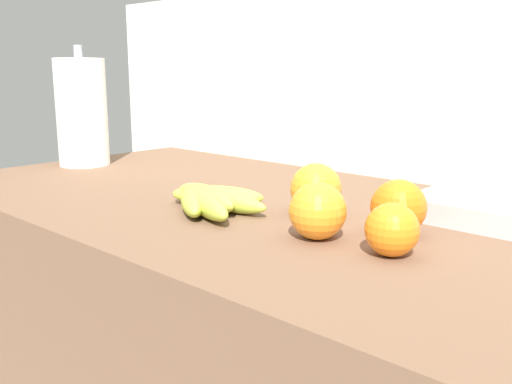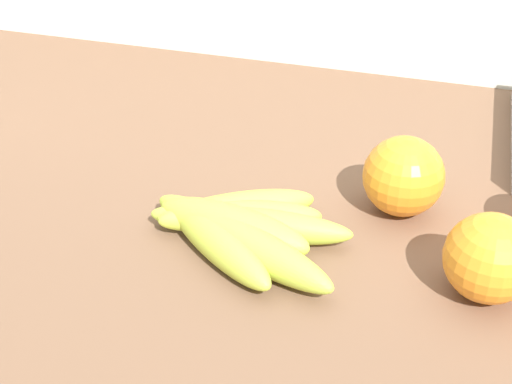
{
  "view_description": "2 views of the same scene",
  "coord_description": "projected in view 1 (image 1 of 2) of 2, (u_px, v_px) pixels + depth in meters",
  "views": [
    {
      "loc": [
        0.58,
        -0.73,
        1.11
      ],
      "look_at": [
        -0.03,
        -0.08,
        0.92
      ],
      "focal_mm": 40.32,
      "sensor_mm": 36.0,
      "label": 1
    },
    {
      "loc": [
        0.06,
        -0.63,
        1.3
      ],
      "look_at": [
        -0.11,
        -0.06,
        0.91
      ],
      "focal_mm": 49.12,
      "sensor_mm": 36.0,
      "label": 2
    }
  ],
  "objects": [
    {
      "name": "wall_back",
      "position": [
        405.0,
        279.0,
        1.28
      ],
      "size": [
        1.96,
        0.06,
        1.3
      ],
      "primitive_type": "cube",
      "color": "silver",
      "rests_on": "ground"
    },
    {
      "name": "banana_bunch",
      "position": [
        208.0,
        199.0,
        0.96
      ],
      "size": [
        0.22,
        0.18,
        0.04
      ],
      "color": "#B7CA3F",
      "rests_on": "counter"
    },
    {
      "name": "orange_center",
      "position": [
        398.0,
        207.0,
        0.82
      ],
      "size": [
        0.08,
        0.08,
        0.08
      ],
      "primitive_type": "sphere",
      "color": "orange",
      "rests_on": "counter"
    },
    {
      "name": "orange_back_right",
      "position": [
        316.0,
        189.0,
        0.93
      ],
      "size": [
        0.08,
        0.08,
        0.08
      ],
      "primitive_type": "sphere",
      "color": "orange",
      "rests_on": "counter"
    },
    {
      "name": "orange_far_right",
      "position": [
        392.0,
        230.0,
        0.73
      ],
      "size": [
        0.07,
        0.07,
        0.07
      ],
      "primitive_type": "sphere",
      "color": "orange",
      "rests_on": "counter"
    },
    {
      "name": "orange_right",
      "position": [
        318.0,
        211.0,
        0.8
      ],
      "size": [
        0.08,
        0.08,
        0.08
      ],
      "primitive_type": "sphere",
      "color": "orange",
      "rests_on": "counter"
    },
    {
      "name": "paper_towel_roll",
      "position": [
        82.0,
        112.0,
        1.39
      ],
      "size": [
        0.12,
        0.12,
        0.29
      ],
      "color": "white",
      "rests_on": "counter"
    }
  ]
}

